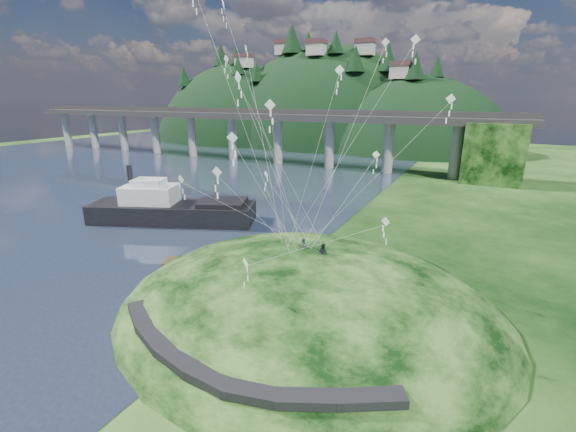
% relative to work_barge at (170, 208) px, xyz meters
% --- Properties ---
extents(ground, '(320.00, 320.00, 0.00)m').
position_rel_work_barge_xyz_m(ground, '(20.98, -15.53, -2.14)').
color(ground, black).
rests_on(ground, ground).
extents(water, '(240.00, 240.00, 0.00)m').
position_rel_work_barge_xyz_m(water, '(-51.02, 14.47, -2.14)').
color(water, '#2B3850').
rests_on(water, ground).
extents(grass_hill, '(36.00, 32.00, 13.00)m').
position_rel_work_barge_xyz_m(grass_hill, '(28.98, -13.53, -3.64)').
color(grass_hill, black).
rests_on(grass_hill, ground).
extents(footpath, '(22.29, 5.84, 0.83)m').
position_rel_work_barge_xyz_m(footpath, '(28.44, -25.28, -0.06)').
color(footpath, black).
rests_on(footpath, ground).
extents(bridge, '(160.00, 11.00, 15.00)m').
position_rel_work_barge_xyz_m(bridge, '(-5.48, 54.53, 7.56)').
color(bridge, '#2D2B2B').
rests_on(bridge, ground).
extents(far_ridge, '(153.00, 70.00, 94.50)m').
position_rel_work_barge_xyz_m(far_ridge, '(-22.60, 106.64, -9.58)').
color(far_ridge, black).
rests_on(far_ridge, ground).
extents(work_barge, '(25.13, 15.38, 8.55)m').
position_rel_work_barge_xyz_m(work_barge, '(0.00, 0.00, 0.00)').
color(work_barge, black).
rests_on(work_barge, ground).
extents(wooden_dock, '(14.11, 8.02, 1.03)m').
position_rel_work_barge_xyz_m(wooden_dock, '(17.51, -9.48, -1.69)').
color(wooden_dock, '#352815').
rests_on(wooden_dock, ground).
extents(kite_flyers, '(3.05, 1.31, 1.91)m').
position_rel_work_barge_xyz_m(kite_flyers, '(29.16, -12.02, 3.75)').
color(kite_flyers, '#22232E').
rests_on(kite_flyers, ground).
extents(kite_swarm, '(20.30, 17.45, 21.03)m').
position_rel_work_barge_xyz_m(kite_swarm, '(26.77, -13.19, 14.59)').
color(kite_swarm, white).
rests_on(kite_swarm, ground).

